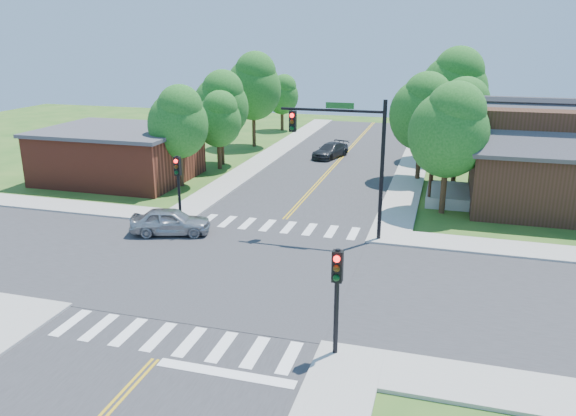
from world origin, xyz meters
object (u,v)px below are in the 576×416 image
(signal_pole_nw, at_px, (178,176))
(car_silver, at_px, (171,222))
(signal_pole_se, at_px, (337,283))
(signal_mast_ne, at_px, (349,146))
(house_ne, at_px, (560,155))
(car_dgrey, at_px, (330,151))

(signal_pole_nw, relative_size, car_silver, 0.85)
(signal_pole_se, height_order, car_silver, signal_pole_se)
(signal_mast_ne, distance_m, signal_pole_nw, 9.76)
(signal_pole_se, relative_size, house_ne, 0.29)
(car_silver, bearing_deg, car_dgrey, -27.27)
(signal_pole_se, relative_size, signal_pole_nw, 1.00)
(signal_mast_ne, relative_size, car_dgrey, 1.58)
(house_ne, bearing_deg, signal_pole_se, -115.58)
(signal_pole_se, xyz_separation_m, car_silver, (-10.71, 9.12, -1.95))
(car_silver, bearing_deg, signal_pole_nw, -2.70)
(signal_pole_se, xyz_separation_m, house_ne, (9.51, 19.86, 0.67))
(house_ne, bearing_deg, signal_mast_ne, -142.32)
(signal_mast_ne, height_order, house_ne, signal_mast_ne)
(signal_pole_nw, bearing_deg, car_dgrey, 76.14)
(signal_mast_ne, xyz_separation_m, house_ne, (11.19, 8.65, -1.52))
(car_silver, bearing_deg, house_ne, -78.05)
(signal_pole_se, distance_m, car_dgrey, 30.90)
(house_ne, distance_m, car_silver, 23.04)
(signal_pole_se, bearing_deg, signal_mast_ne, 98.56)
(car_silver, height_order, car_dgrey, car_silver)
(signal_mast_ne, bearing_deg, signal_pole_nw, -179.93)
(signal_mast_ne, height_order, car_dgrey, signal_mast_ne)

